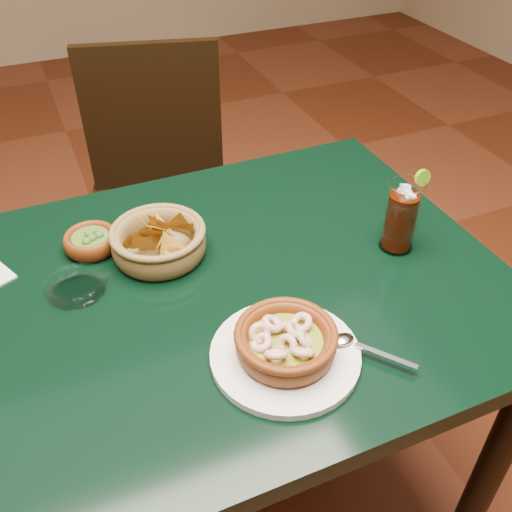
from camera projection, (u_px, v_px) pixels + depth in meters
name	position (u px, v px, depth m)	size (l,w,h in m)	color
ground	(204.00, 505.00, 1.49)	(7.00, 7.00, 0.00)	#471C0C
dining_table	(184.00, 333.00, 1.08)	(1.20, 0.80, 0.75)	black
dining_chair	(161.00, 195.00, 1.72)	(0.52, 0.52, 0.92)	black
shrimp_plate	(286.00, 345.00, 0.89)	(0.29, 0.24, 0.07)	silver
chip_basket	(159.00, 241.00, 1.09)	(0.21, 0.21, 0.13)	brown
guacamole_ramekin	(91.00, 241.00, 1.11)	(0.12, 0.12, 0.04)	#4F2008
cola_drink	(401.00, 217.00, 1.09)	(0.14, 0.14, 0.17)	white
glass_ashtray	(76.00, 287.00, 1.02)	(0.12, 0.12, 0.03)	white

